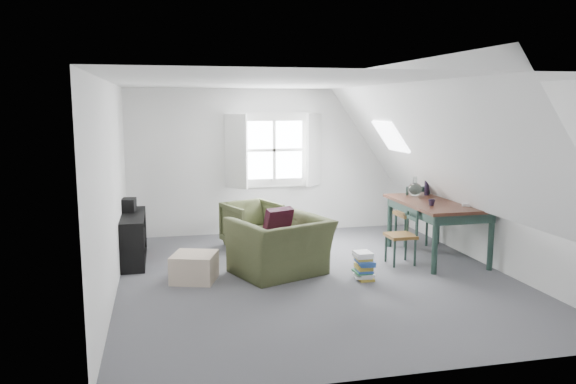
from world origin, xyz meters
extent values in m
plane|color=#505055|center=(0.00, 0.00, 0.00)|extent=(5.50, 5.50, 0.00)
plane|color=white|center=(0.00, 0.00, 2.50)|extent=(5.50, 5.50, 0.00)
plane|color=silver|center=(0.00, 2.75, 1.25)|extent=(5.00, 0.00, 5.00)
plane|color=silver|center=(0.00, -2.75, 1.25)|extent=(5.00, 0.00, 5.00)
plane|color=silver|center=(-2.50, 0.00, 1.25)|extent=(0.00, 5.50, 5.50)
plane|color=silver|center=(2.50, 0.00, 1.25)|extent=(0.00, 5.50, 5.50)
plane|color=white|center=(-1.55, 0.00, 1.78)|extent=(3.19, 5.50, 4.48)
plane|color=white|center=(1.55, 0.00, 1.78)|extent=(3.19, 5.50, 4.48)
cube|color=white|center=(0.00, 2.73, 1.45)|extent=(1.30, 0.04, 1.30)
cube|color=white|center=(-0.68, 2.57, 1.45)|extent=(0.35, 0.35, 1.25)
cube|color=white|center=(0.68, 2.57, 1.45)|extent=(0.35, 0.35, 1.25)
cube|color=white|center=(0.00, 2.72, 1.45)|extent=(1.00, 0.02, 1.00)
cube|color=white|center=(0.00, 2.70, 1.45)|extent=(1.08, 0.04, 0.05)
cube|color=white|center=(0.00, 2.70, 1.45)|extent=(0.05, 0.04, 1.08)
cube|color=white|center=(1.55, 1.30, 1.75)|extent=(0.35, 0.75, 0.47)
imported|color=#3D4325|center=(-0.42, 0.23, 0.00)|extent=(1.45, 1.37, 0.75)
imported|color=#3D4325|center=(-0.55, 1.77, 0.00)|extent=(0.99, 1.01, 0.72)
cube|color=#350E1E|center=(-0.42, 0.38, 0.68)|extent=(0.44, 0.35, 0.40)
cube|color=#BFAA92|center=(-1.55, 0.21, 0.18)|extent=(0.67, 0.67, 0.35)
cube|color=#371B12|center=(1.98, 0.53, 0.82)|extent=(1.01, 1.68, 0.04)
cube|color=#1F352D|center=(1.98, 0.53, 0.73)|extent=(0.89, 1.56, 0.13)
cylinder|color=#1F352D|center=(1.57, -0.22, 0.40)|extent=(0.08, 0.08, 0.79)
cylinder|color=#1F352D|center=(2.40, -0.22, 0.40)|extent=(0.08, 0.08, 0.79)
cylinder|color=#1F352D|center=(1.57, 1.28, 0.40)|extent=(0.08, 0.08, 0.79)
cylinder|color=#1F352D|center=(2.40, 1.28, 0.40)|extent=(0.08, 0.08, 0.79)
sphere|color=silver|center=(1.83, 0.98, 0.95)|extent=(0.21, 0.21, 0.21)
cylinder|color=silver|center=(1.83, 0.98, 1.09)|extent=(0.07, 0.07, 0.12)
cylinder|color=black|center=(2.08, 1.08, 0.95)|extent=(0.07, 0.07, 0.23)
cylinder|color=#3F2D1E|center=(2.08, 1.08, 1.21)|extent=(0.03, 0.05, 0.42)
cylinder|color=#3F2D1E|center=(2.10, 1.09, 1.21)|extent=(0.04, 0.06, 0.41)
cylinder|color=#3F2D1E|center=(2.07, 1.07, 1.21)|extent=(0.05, 0.07, 0.41)
imported|color=black|center=(1.73, 0.23, 0.84)|extent=(0.11, 0.11, 0.09)
cube|color=white|center=(2.18, 0.08, 0.86)|extent=(0.13, 0.11, 0.04)
cube|color=brown|center=(1.98, 1.37, 0.49)|extent=(0.46, 0.46, 0.05)
cylinder|color=#1F352D|center=(2.16, 1.55, 0.23)|extent=(0.04, 0.04, 0.47)
cylinder|color=#1F352D|center=(2.16, 1.18, 0.23)|extent=(0.04, 0.04, 0.47)
cylinder|color=#1F352D|center=(1.79, 1.55, 0.23)|extent=(0.04, 0.04, 0.47)
cylinder|color=#1F352D|center=(1.79, 1.18, 0.23)|extent=(0.04, 0.04, 0.47)
cylinder|color=#1F352D|center=(2.16, 1.16, 0.73)|extent=(0.04, 0.04, 0.49)
cylinder|color=#1F352D|center=(1.79, 1.16, 0.73)|extent=(0.04, 0.04, 0.49)
cube|color=#1F352D|center=(1.98, 1.16, 0.92)|extent=(0.37, 0.03, 0.09)
cube|color=#1F352D|center=(1.98, 1.16, 0.78)|extent=(0.37, 0.03, 0.07)
cube|color=brown|center=(1.33, 0.34, 0.41)|extent=(0.38, 0.38, 0.05)
cylinder|color=#1F352D|center=(1.18, 0.49, 0.19)|extent=(0.03, 0.03, 0.39)
cylinder|color=#1F352D|center=(1.48, 0.49, 0.19)|extent=(0.03, 0.03, 0.39)
cylinder|color=#1F352D|center=(1.18, 0.18, 0.19)|extent=(0.03, 0.03, 0.39)
cylinder|color=#1F352D|center=(1.48, 0.18, 0.19)|extent=(0.03, 0.03, 0.39)
cylinder|color=#1F352D|center=(1.50, 0.49, 0.60)|extent=(0.03, 0.03, 0.41)
cylinder|color=#1F352D|center=(1.50, 0.18, 0.60)|extent=(0.03, 0.03, 0.41)
cube|color=#1F352D|center=(1.50, 0.34, 0.77)|extent=(0.03, 0.31, 0.07)
cube|color=#1F352D|center=(1.50, 0.34, 0.65)|extent=(0.03, 0.31, 0.05)
cube|color=black|center=(-2.40, 1.33, 0.02)|extent=(0.44, 1.33, 0.03)
cube|color=black|center=(-2.40, 1.33, 0.33)|extent=(0.44, 1.33, 0.03)
cube|color=black|center=(-2.40, 1.33, 0.67)|extent=(0.44, 1.33, 0.03)
cube|color=black|center=(-2.40, 0.68, 0.33)|extent=(0.44, 0.03, 0.67)
cube|color=black|center=(-2.40, 1.98, 0.33)|extent=(0.44, 0.03, 0.67)
cube|color=#264C99|center=(-2.40, 0.94, 0.14)|extent=(0.20, 0.22, 0.24)
cube|color=red|center=(-2.40, 1.44, 0.14)|extent=(0.20, 0.27, 0.24)
cube|color=white|center=(-2.40, 1.11, 0.47)|extent=(0.20, 0.24, 0.22)
cube|color=black|center=(-2.40, 1.58, 0.77)|extent=(0.22, 0.28, 0.21)
cube|color=#B29933|center=(0.59, -0.24, 0.02)|extent=(0.19, 0.25, 0.03)
cube|color=white|center=(0.56, -0.22, 0.05)|extent=(0.25, 0.28, 0.03)
cube|color=white|center=(0.60, -0.24, 0.08)|extent=(0.20, 0.27, 0.03)
cube|color=#337F4C|center=(0.55, -0.23, 0.11)|extent=(0.21, 0.26, 0.03)
cube|color=#264C99|center=(0.57, -0.25, 0.13)|extent=(0.22, 0.29, 0.02)
cube|color=#B29933|center=(0.57, -0.23, 0.15)|extent=(0.19, 0.25, 0.02)
cube|color=#B29933|center=(0.58, -0.22, 0.18)|extent=(0.22, 0.28, 0.03)
cube|color=#264C99|center=(0.60, -0.25, 0.21)|extent=(0.22, 0.29, 0.03)
cube|color=#264C99|center=(0.58, -0.25, 0.25)|extent=(0.23, 0.28, 0.03)
cube|color=#B29933|center=(0.57, -0.21, 0.28)|extent=(0.20, 0.26, 0.03)
cube|color=white|center=(0.56, -0.21, 0.31)|extent=(0.21, 0.24, 0.04)
cube|color=white|center=(0.57, -0.21, 0.35)|extent=(0.21, 0.25, 0.03)
camera|label=1|loc=(-1.94, -6.81, 2.24)|focal=35.00mm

